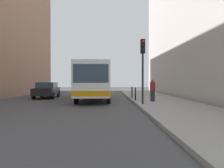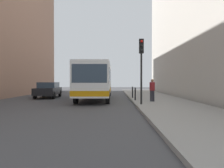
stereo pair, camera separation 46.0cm
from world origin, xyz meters
name	(u,v)px [view 1 (the left image)]	position (x,y,z in m)	size (l,w,h in m)	color
ground_plane	(90,103)	(0.00, 0.00, 0.00)	(80.00, 80.00, 0.00)	#424244
sidewalk	(163,102)	(5.40, 0.00, 0.07)	(4.40, 40.00, 0.15)	gray
building_right	(218,12)	(11.50, 4.00, 7.91)	(7.00, 32.00, 15.83)	#BCB7AD
bus	(95,80)	(0.23, 3.37, 1.73)	(2.58, 11.03, 3.00)	white
car_beside_bus	(47,90)	(-4.47, 4.87, 0.78)	(2.06, 4.49, 1.48)	black
traffic_light	(143,59)	(3.55, -2.39, 3.01)	(0.28, 0.33, 4.10)	black
bollard_near	(135,94)	(3.45, 0.57, 0.62)	(0.11, 0.11, 0.95)	black
bollard_mid	(132,92)	(3.45, 3.04, 0.62)	(0.11, 0.11, 0.95)	black
pedestrian_near_signal	(153,90)	(4.58, -0.39, 0.94)	(0.38, 0.38, 1.59)	#26262D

